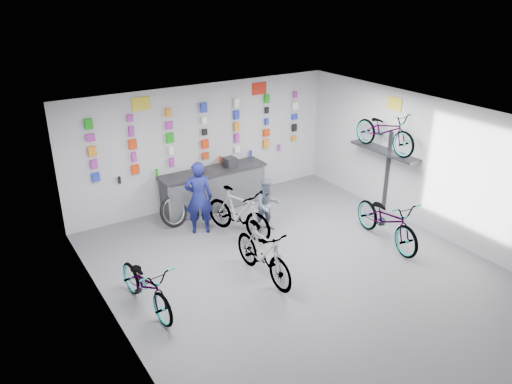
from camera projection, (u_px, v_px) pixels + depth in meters
floor at (300, 272)px, 9.73m from camera, size 8.00×8.00×0.00m
ceiling at (306, 122)px, 8.55m from camera, size 8.00×8.00×0.00m
wall_back at (204, 145)px, 12.24m from camera, size 7.00×0.00×7.00m
wall_front at (504, 317)px, 6.03m from camera, size 7.00×0.00×7.00m
wall_left at (115, 254)px, 7.42m from camera, size 0.00×8.00×8.00m
wall_right at (431, 166)px, 10.86m from camera, size 0.00×8.00×8.00m
counter at (214, 189)px, 12.29m from camera, size 2.70×0.66×1.00m
merch_wall at (201, 135)px, 12.02m from camera, size 5.57×0.08×1.57m
wall_bracket at (385, 154)px, 11.72m from camera, size 0.39×1.90×2.00m
sign_left at (141, 104)px, 11.01m from camera, size 0.42×0.02×0.30m
sign_right at (259, 89)px, 12.53m from camera, size 0.42×0.02×0.30m
sign_side at (395, 104)px, 11.33m from camera, size 0.02×0.40×0.30m
bike_left at (146, 285)px, 8.50m from camera, size 0.81×1.84×0.94m
bike_center at (263, 253)px, 9.34m from camera, size 0.55×1.80×1.08m
bike_right at (387, 220)px, 10.63m from camera, size 1.01×2.13×1.07m
bike_service at (238, 212)px, 10.95m from camera, size 1.06×1.88×1.09m
bike_wall at (385, 131)px, 11.45m from camera, size 0.63×1.80×0.95m
clerk at (199, 198)px, 10.94m from camera, size 0.72×0.62×1.68m
customer at (267, 205)px, 11.09m from camera, size 0.69×0.59×1.25m
spare_wheel at (174, 211)px, 11.44m from camera, size 0.81×0.52×0.74m
register at (230, 162)px, 12.28m from camera, size 0.30×0.32×0.22m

